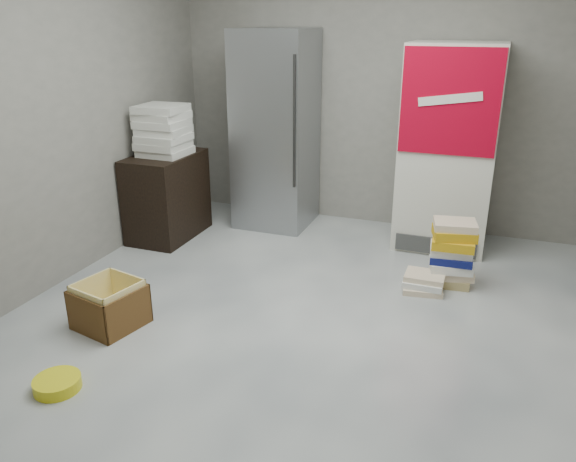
{
  "coord_description": "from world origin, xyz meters",
  "views": [
    {
      "loc": [
        1.13,
        -2.98,
        1.98
      ],
      "look_at": [
        -0.24,
        0.7,
        0.49
      ],
      "focal_mm": 35.0,
      "sensor_mm": 36.0,
      "label": 1
    }
  ],
  "objects_px": {
    "cardboard_box": "(110,308)",
    "coke_cooler": "(448,148)",
    "phonebook_stack_main": "(452,253)",
    "steel_fridge": "(276,131)",
    "wood_shelf": "(167,196)"
  },
  "relations": [
    {
      "from": "phonebook_stack_main",
      "to": "cardboard_box",
      "type": "xyz_separation_m",
      "value": [
        -2.12,
        -1.47,
        -0.13
      ]
    },
    {
      "from": "cardboard_box",
      "to": "steel_fridge",
      "type": "bearing_deg",
      "value": 95.62
    },
    {
      "from": "wood_shelf",
      "to": "phonebook_stack_main",
      "type": "bearing_deg",
      "value": -3.25
    },
    {
      "from": "steel_fridge",
      "to": "wood_shelf",
      "type": "height_order",
      "value": "steel_fridge"
    },
    {
      "from": "steel_fridge",
      "to": "coke_cooler",
      "type": "height_order",
      "value": "steel_fridge"
    },
    {
      "from": "steel_fridge",
      "to": "phonebook_stack_main",
      "type": "xyz_separation_m",
      "value": [
        1.82,
        -0.88,
        -0.69
      ]
    },
    {
      "from": "wood_shelf",
      "to": "phonebook_stack_main",
      "type": "relative_size",
      "value": 1.53
    },
    {
      "from": "coke_cooler",
      "to": "cardboard_box",
      "type": "xyz_separation_m",
      "value": [
        -1.95,
        -2.35,
        -0.77
      ]
    },
    {
      "from": "cardboard_box",
      "to": "coke_cooler",
      "type": "bearing_deg",
      "value": 63.17
    },
    {
      "from": "phonebook_stack_main",
      "to": "cardboard_box",
      "type": "relative_size",
      "value": 1.1
    },
    {
      "from": "steel_fridge",
      "to": "wood_shelf",
      "type": "distance_m",
      "value": 1.23
    },
    {
      "from": "phonebook_stack_main",
      "to": "cardboard_box",
      "type": "distance_m",
      "value": 2.59
    },
    {
      "from": "steel_fridge",
      "to": "coke_cooler",
      "type": "bearing_deg",
      "value": -0.18
    },
    {
      "from": "wood_shelf",
      "to": "coke_cooler",
      "type": "bearing_deg",
      "value": 16.28
    },
    {
      "from": "steel_fridge",
      "to": "wood_shelf",
      "type": "xyz_separation_m",
      "value": [
        -0.83,
        -0.73,
        -0.55
      ]
    }
  ]
}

